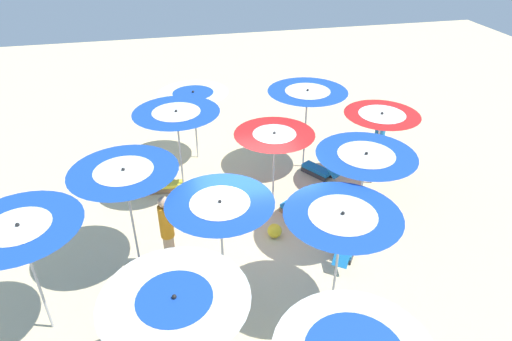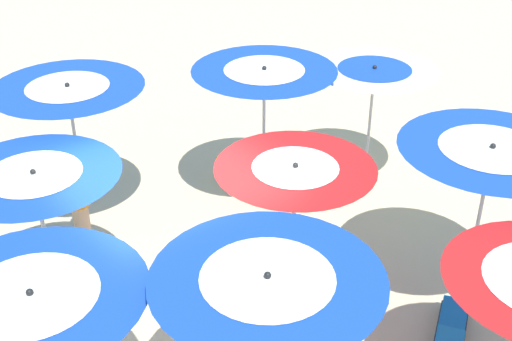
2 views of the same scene
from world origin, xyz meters
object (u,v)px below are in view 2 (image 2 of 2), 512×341
at_px(lounger_0, 452,327).
at_px(lounger_4, 246,176).
at_px(beach_umbrella_4, 36,186).
at_px(beach_umbrella_8, 267,294).
at_px(beach_umbrella_5, 33,310).
at_px(beach_umbrella_9, 374,79).
at_px(beachgoer_1, 78,198).
at_px(beach_ball, 206,322).
at_px(beach_umbrella_7, 295,179).
at_px(beach_umbrella_6, 264,82).
at_px(beach_umbrella_10, 490,159).
at_px(lounger_1, 282,337).
at_px(beach_umbrella_3, 69,100).

bearing_deg(lounger_0, lounger_4, 55.41).
bearing_deg(beach_umbrella_4, beach_umbrella_8, -165.26).
height_order(beach_umbrella_5, beach_umbrella_9, beach_umbrella_5).
height_order(beachgoer_1, beach_ball, beachgoer_1).
height_order(beach_umbrella_5, beach_umbrella_7, beach_umbrella_5).
xyz_separation_m(beach_umbrella_6, beach_umbrella_8, (-3.88, 3.03, -0.05)).
height_order(beach_umbrella_8, lounger_0, beach_umbrella_8).
relative_size(beach_umbrella_5, beach_ball, 6.49).
relative_size(lounger_0, beachgoer_1, 0.66).
height_order(beach_umbrella_4, beach_umbrella_5, beach_umbrella_5).
bearing_deg(lounger_4, beach_ball, -41.58).
bearing_deg(beach_umbrella_10, beach_umbrella_6, 8.39).
relative_size(lounger_0, lounger_1, 1.04).
xyz_separation_m(lounger_1, lounger_4, (3.46, -2.04, -0.00)).
xyz_separation_m(beach_umbrella_9, lounger_0, (-3.41, 1.90, -1.81)).
bearing_deg(beach_umbrella_3, lounger_0, -154.00).
relative_size(beach_umbrella_6, beach_umbrella_7, 1.10).
bearing_deg(beach_umbrella_3, lounger_1, -169.92).
relative_size(beach_umbrella_10, beachgoer_1, 1.33).
bearing_deg(beach_umbrella_5, beach_ball, -74.24).
distance_m(beach_umbrella_10, beach_ball, 4.11).
bearing_deg(beach_umbrella_10, beach_umbrella_3, 32.81).
bearing_deg(beach_umbrella_5, beach_umbrella_9, -72.85).
relative_size(beach_umbrella_6, beach_ball, 7.00).
distance_m(beach_umbrella_3, beach_umbrella_4, 2.18).
bearing_deg(beach_umbrella_8, beach_umbrella_9, -55.88).
distance_m(lounger_1, beach_ball, 1.02).
bearing_deg(beach_umbrella_6, beach_umbrella_3, 64.80).
relative_size(beach_umbrella_8, lounger_1, 2.03).
height_order(beach_umbrella_6, beach_umbrella_8, beach_umbrella_6).
relative_size(beach_umbrella_8, beach_ball, 6.82).
height_order(beach_umbrella_8, lounger_4, beach_umbrella_8).
bearing_deg(beach_umbrella_3, beachgoer_1, 153.27).
bearing_deg(beach_umbrella_10, beach_umbrella_4, 54.41).
bearing_deg(beach_umbrella_5, beach_umbrella_7, -83.94).
bearing_deg(beach_ball, lounger_4, -45.11).
bearing_deg(beach_umbrella_7, beachgoer_1, 31.28).
relative_size(beach_umbrella_6, lounger_4, 1.74).
bearing_deg(beach_umbrella_7, beach_umbrella_4, 56.16).
height_order(beach_umbrella_6, beach_umbrella_10, beach_umbrella_10).
xyz_separation_m(beach_umbrella_3, beach_ball, (-3.25, -0.13, -2.03)).
height_order(beach_umbrella_8, beach_umbrella_9, beach_umbrella_8).
distance_m(beach_umbrella_7, beach_umbrella_9, 3.54).
height_order(beach_umbrella_6, beach_umbrella_7, beach_umbrella_6).
bearing_deg(beach_umbrella_7, lounger_1, 132.01).
xyz_separation_m(beach_umbrella_9, beach_ball, (-1.40, 4.34, -1.83)).
bearing_deg(beach_umbrella_7, beach_umbrella_6, -29.94).
xyz_separation_m(beach_umbrella_6, beach_ball, (-2.00, 2.53, -2.04)).
distance_m(beach_umbrella_7, beach_umbrella_10, 2.37).
bearing_deg(beach_ball, beach_umbrella_6, -51.62).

